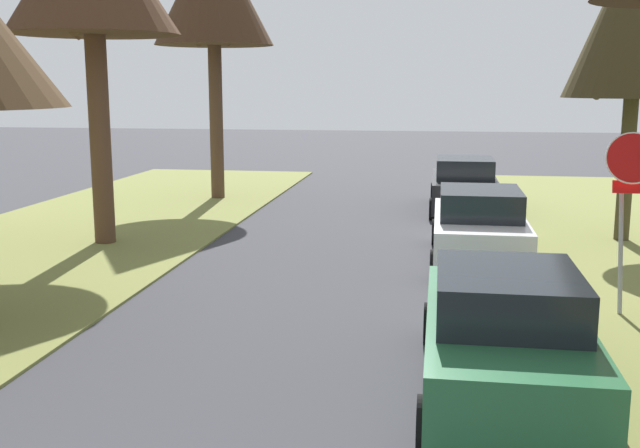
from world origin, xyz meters
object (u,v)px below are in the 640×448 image
at_px(street_tree_right_far, 638,10).
at_px(parked_sedan_green, 504,337).
at_px(parked_sedan_white, 479,229).
at_px(parked_sedan_black, 464,187).
at_px(stop_sign_far, 629,184).

height_order(street_tree_right_far, parked_sedan_green, street_tree_right_far).
xyz_separation_m(parked_sedan_white, parked_sedan_black, (-0.11, 6.63, 0.00)).
height_order(street_tree_right_far, parked_sedan_white, street_tree_right_far).
distance_m(street_tree_right_far, parked_sedan_white, 6.36).
xyz_separation_m(stop_sign_far, parked_sedan_green, (-2.11, -3.47, -1.42)).
bearing_deg(parked_sedan_black, parked_sedan_white, -89.09).
distance_m(stop_sign_far, parked_sedan_black, 10.37).
height_order(parked_sedan_green, parked_sedan_black, same).
bearing_deg(parked_sedan_green, stop_sign_far, 58.66).
xyz_separation_m(street_tree_right_far, parked_sedan_green, (-3.51, -9.61, -4.58)).
xyz_separation_m(parked_sedan_green, parked_sedan_white, (0.04, 6.88, 0.00)).
bearing_deg(parked_sedan_green, parked_sedan_white, 89.64).
relative_size(stop_sign_far, street_tree_right_far, 0.40).
distance_m(stop_sign_far, parked_sedan_white, 4.23).
bearing_deg(street_tree_right_far, parked_sedan_green, -110.04).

